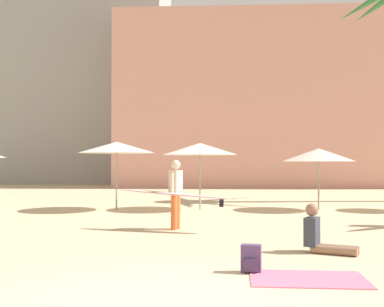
{
  "coord_description": "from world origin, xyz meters",
  "views": [
    {
      "loc": [
        0.58,
        -5.54,
        1.65
      ],
      "look_at": [
        -0.05,
        6.49,
        1.89
      ],
      "focal_mm": 46.25,
      "sensor_mm": 36.0,
      "label": 1
    }
  ],
  "objects_px": {
    "backpack": "(251,259)",
    "person_mid_left": "(175,192)",
    "cafe_umbrella_3": "(318,155)",
    "beach_towel": "(308,279)",
    "cafe_umbrella_2": "(200,149)",
    "cafe_umbrella_1": "(117,147)",
    "person_far_left": "(321,236)"
  },
  "relations": [
    {
      "from": "backpack",
      "to": "person_mid_left",
      "type": "xyz_separation_m",
      "value": [
        -1.56,
        4.68,
        0.73
      ]
    },
    {
      "from": "beach_towel",
      "to": "person_far_left",
      "type": "relative_size",
      "value": 1.62
    },
    {
      "from": "backpack",
      "to": "person_far_left",
      "type": "relative_size",
      "value": 0.42
    },
    {
      "from": "cafe_umbrella_1",
      "to": "person_far_left",
      "type": "height_order",
      "value": "cafe_umbrella_1"
    },
    {
      "from": "beach_towel",
      "to": "backpack",
      "type": "xyz_separation_m",
      "value": [
        -0.78,
        0.4,
        0.19
      ]
    },
    {
      "from": "backpack",
      "to": "cafe_umbrella_3",
      "type": "bearing_deg",
      "value": 173.02
    },
    {
      "from": "cafe_umbrella_2",
      "to": "cafe_umbrella_3",
      "type": "distance_m",
      "value": 4.19
    },
    {
      "from": "beach_towel",
      "to": "backpack",
      "type": "relative_size",
      "value": 3.91
    },
    {
      "from": "person_far_left",
      "to": "beach_towel",
      "type": "bearing_deg",
      "value": -81.99
    },
    {
      "from": "cafe_umbrella_2",
      "to": "person_far_left",
      "type": "relative_size",
      "value": 2.64
    },
    {
      "from": "cafe_umbrella_2",
      "to": "person_mid_left",
      "type": "xyz_separation_m",
      "value": [
        -0.42,
        -5.42,
        -1.23
      ]
    },
    {
      "from": "cafe_umbrella_1",
      "to": "cafe_umbrella_3",
      "type": "height_order",
      "value": "cafe_umbrella_1"
    },
    {
      "from": "person_mid_left",
      "to": "person_far_left",
      "type": "relative_size",
      "value": 2.94
    },
    {
      "from": "person_mid_left",
      "to": "person_far_left",
      "type": "xyz_separation_m",
      "value": [
        2.96,
        -2.97,
        -0.62
      ]
    },
    {
      "from": "beach_towel",
      "to": "person_mid_left",
      "type": "bearing_deg",
      "value": 114.73
    },
    {
      "from": "cafe_umbrella_3",
      "to": "cafe_umbrella_1",
      "type": "bearing_deg",
      "value": -177.34
    },
    {
      "from": "cafe_umbrella_3",
      "to": "backpack",
      "type": "xyz_separation_m",
      "value": [
        -3.05,
        -10.12,
        -1.75
      ]
    },
    {
      "from": "cafe_umbrella_1",
      "to": "backpack",
      "type": "height_order",
      "value": "cafe_umbrella_1"
    },
    {
      "from": "cafe_umbrella_1",
      "to": "backpack",
      "type": "bearing_deg",
      "value": -67.31
    },
    {
      "from": "cafe_umbrella_3",
      "to": "beach_towel",
      "type": "xyz_separation_m",
      "value": [
        -2.27,
        -10.52,
        -1.94
      ]
    },
    {
      "from": "cafe_umbrella_2",
      "to": "person_far_left",
      "type": "distance_m",
      "value": 8.96
    },
    {
      "from": "person_far_left",
      "to": "person_mid_left",
      "type": "bearing_deg",
      "value": 159.32
    },
    {
      "from": "cafe_umbrella_3",
      "to": "beach_towel",
      "type": "distance_m",
      "value": 10.94
    },
    {
      "from": "cafe_umbrella_1",
      "to": "cafe_umbrella_3",
      "type": "distance_m",
      "value": 7.15
    },
    {
      "from": "backpack",
      "to": "person_mid_left",
      "type": "relative_size",
      "value": 0.14
    },
    {
      "from": "beach_towel",
      "to": "cafe_umbrella_3",
      "type": "bearing_deg",
      "value": 77.85
    },
    {
      "from": "person_far_left",
      "to": "cafe_umbrella_1",
      "type": "bearing_deg",
      "value": 148.63
    },
    {
      "from": "person_far_left",
      "to": "cafe_umbrella_2",
      "type": "bearing_deg",
      "value": 131.28
    },
    {
      "from": "beach_towel",
      "to": "cafe_umbrella_2",
      "type": "bearing_deg",
      "value": 100.38
    },
    {
      "from": "backpack",
      "to": "person_mid_left",
      "type": "height_order",
      "value": "person_mid_left"
    },
    {
      "from": "cafe_umbrella_3",
      "to": "person_mid_left",
      "type": "relative_size",
      "value": 0.86
    },
    {
      "from": "backpack",
      "to": "cafe_umbrella_1",
      "type": "bearing_deg",
      "value": -147.53
    }
  ]
}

